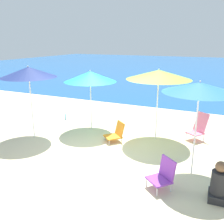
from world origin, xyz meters
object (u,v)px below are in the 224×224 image
object	(u,v)px
beach_umbrella_lime	(159,75)
beach_umbrella_teal	(90,76)
beach_umbrella_blue	(200,88)
beach_chair_purple	(163,174)
person_seated_near	(219,185)
water_bottle	(66,117)
beach_chair_orange	(116,133)
beach_chair_pink	(199,127)
beach_umbrella_navy	(29,72)

from	to	relation	value
beach_umbrella_lime	beach_umbrella_teal	size ratio (longest dim) A/B	1.07
beach_umbrella_blue	beach_chair_purple	world-z (taller)	beach_umbrella_blue
beach_chair_purple	person_seated_near	world-z (taller)	person_seated_near
beach_umbrella_teal	person_seated_near	bearing A→B (deg)	-30.63
water_bottle	beach_chair_orange	bearing A→B (deg)	-23.31
beach_umbrella_lime	beach_chair_orange	distance (m)	2.25
beach_chair_purple	beach_chair_pink	bearing A→B (deg)	123.60
beach_umbrella_blue	beach_chair_orange	world-z (taller)	beach_umbrella_blue
water_bottle	beach_chair_purple	bearing A→B (deg)	-33.72
water_bottle	beach_umbrella_blue	bearing A→B (deg)	-23.50
beach_umbrella_lime	water_bottle	xyz separation A→B (m)	(-3.90, 0.51, -1.99)
beach_chair_pink	beach_chair_orange	bearing A→B (deg)	-117.22
beach_umbrella_blue	beach_chair_orange	size ratio (longest dim) A/B	3.10
beach_chair_purple	water_bottle	distance (m)	5.77
beach_chair_orange	water_bottle	size ratio (longest dim) A/B	2.49
beach_chair_purple	water_bottle	bearing A→B (deg)	-173.69
beach_umbrella_lime	beach_umbrella_navy	world-z (taller)	beach_umbrella_navy
beach_chair_purple	beach_umbrella_lime	bearing A→B (deg)	148.38
person_seated_near	water_bottle	xyz separation A→B (m)	(-5.91, 3.17, -0.24)
beach_chair_pink	beach_chair_orange	world-z (taller)	beach_chair_pink
beach_umbrella_teal	water_bottle	distance (m)	2.44
beach_umbrella_lime	beach_chair_purple	bearing A→B (deg)	-71.64
beach_chair_pink	beach_chair_purple	bearing A→B (deg)	-61.03
beach_chair_purple	beach_chair_orange	xyz separation A→B (m)	(-2.01, 2.00, -0.06)
beach_chair_purple	beach_chair_orange	size ratio (longest dim) A/B	0.93
beach_umbrella_blue	beach_umbrella_navy	distance (m)	5.14
beach_umbrella_teal	water_bottle	bearing A→B (deg)	159.29
beach_chair_pink	person_seated_near	distance (m)	3.28
beach_umbrella_blue	water_bottle	bearing A→B (deg)	156.50
beach_umbrella_navy	beach_chair_purple	bearing A→B (deg)	-14.25
beach_umbrella_teal	beach_umbrella_navy	xyz separation A→B (m)	(-1.39, -1.44, 0.24)
beach_umbrella_lime	beach_umbrella_blue	distance (m)	2.26
beach_umbrella_teal	beach_chair_purple	distance (m)	4.47
beach_chair_pink	water_bottle	world-z (taller)	beach_chair_pink
beach_umbrella_teal	beach_chair_orange	bearing A→B (deg)	-26.36
beach_umbrella_teal	person_seated_near	xyz separation A→B (m)	(4.37, -2.59, -1.57)
person_seated_near	water_bottle	distance (m)	6.71
beach_chair_purple	beach_chair_orange	bearing A→B (deg)	175.12
beach_umbrella_blue	beach_chair_orange	bearing A→B (deg)	156.28
beach_umbrella_lime	beach_chair_pink	xyz separation A→B (m)	(1.26, 0.54, -1.68)
beach_chair_purple	water_bottle	world-z (taller)	beach_chair_purple
beach_chair_purple	water_bottle	xyz separation A→B (m)	(-4.80, 3.20, -0.22)
beach_umbrella_teal	beach_umbrella_lime	bearing A→B (deg)	1.70
beach_chair_purple	beach_umbrella_navy	bearing A→B (deg)	-154.23
beach_umbrella_teal	water_bottle	size ratio (longest dim) A/B	7.27
beach_chair_pink	beach_umbrella_lime	bearing A→B (deg)	-121.48
beach_umbrella_teal	beach_chair_orange	xyz separation A→B (m)	(1.25, -0.62, -1.65)
beach_chair_orange	beach_chair_purple	bearing A→B (deg)	-3.62
beach_umbrella_teal	beach_chair_orange	size ratio (longest dim) A/B	2.92
beach_chair_orange	beach_umbrella_blue	bearing A→B (deg)	17.56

